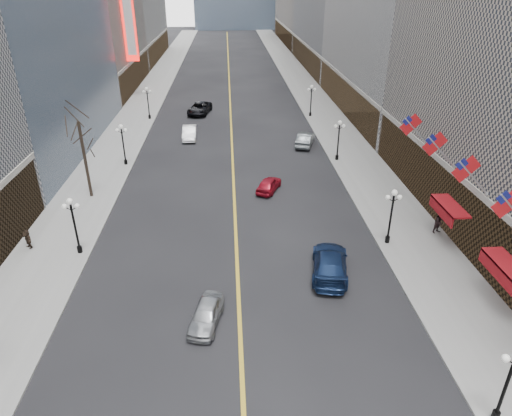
{
  "coord_description": "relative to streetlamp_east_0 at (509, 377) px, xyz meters",
  "views": [
    {
      "loc": [
        -0.33,
        0.14,
        18.81
      ],
      "look_at": [
        0.94,
        20.7,
        8.25
      ],
      "focal_mm": 32.0,
      "sensor_mm": 36.0,
      "label": 1
    }
  ],
  "objects": [
    {
      "name": "theatre_marquee",
      "position": [
        -27.68,
        66.0,
        9.1
      ],
      "size": [
        2.0,
        0.55,
        12.0
      ],
      "color": "red",
      "rests_on": "ground"
    },
    {
      "name": "car_nb_far",
      "position": [
        -16.46,
        54.66,
        -2.07
      ],
      "size": [
        3.94,
        6.43,
        1.66
      ],
      "primitive_type": "imported",
      "rotation": [
        0.0,
        0.0,
        -0.21
      ],
      "color": "black",
      "rests_on": "ground"
    },
    {
      "name": "car_nb_near",
      "position": [
        -13.8,
        7.67,
        -2.22
      ],
      "size": [
        2.44,
        4.27,
        1.37
      ],
      "primitive_type": "imported",
      "rotation": [
        0.0,
        0.0,
        -0.22
      ],
      "color": "#9FA3A7",
      "rests_on": "ground"
    },
    {
      "name": "lane_line",
      "position": [
        -11.8,
        66.0,
        -2.89
      ],
      "size": [
        0.25,
        200.0,
        0.02
      ],
      "primitive_type": "cube",
      "color": "gold",
      "rests_on": "ground"
    },
    {
      "name": "car_sb_near",
      "position": [
        -5.33,
        12.34,
        -2.04
      ],
      "size": [
        3.51,
        6.28,
        1.72
      ],
      "primitive_type": "imported",
      "rotation": [
        0.0,
        0.0,
        2.95
      ],
      "color": "#13254A",
      "rests_on": "ground"
    },
    {
      "name": "awning_c",
      "position": [
        4.3,
        16.0,
        0.18
      ],
      "size": [
        1.4,
        4.0,
        0.93
      ],
      "color": "maroon",
      "rests_on": "ground"
    },
    {
      "name": "streetlamp_east_0",
      "position": [
        0.0,
        0.0,
        0.0
      ],
      "size": [
        1.26,
        0.44,
        4.52
      ],
      "color": "black",
      "rests_on": "sidewalk_east"
    },
    {
      "name": "streetlamp_west_2",
      "position": [
        -23.6,
        34.0,
        0.0
      ],
      "size": [
        1.26,
        0.44,
        4.52
      ],
      "color": "black",
      "rests_on": "sidewalk_west"
    },
    {
      "name": "ped_west_far",
      "position": [
        -27.67,
        16.94,
        -1.99
      ],
      "size": [
        1.31,
        1.27,
        1.53
      ],
      "primitive_type": "imported",
      "rotation": [
        0.0,
        0.0,
        -0.76
      ],
      "color": "black",
      "rests_on": "sidewalk_west"
    },
    {
      "name": "sidewalk_east",
      "position": [
        2.2,
        56.0,
        -2.83
      ],
      "size": [
        6.0,
        230.0,
        0.15
      ],
      "primitive_type": "cube",
      "color": "gray",
      "rests_on": "ground"
    },
    {
      "name": "streetlamp_east_1",
      "position": [
        0.0,
        16.0,
        0.0
      ],
      "size": [
        1.26,
        0.44,
        4.52
      ],
      "color": "black",
      "rests_on": "sidewalk_east"
    },
    {
      "name": "awning_b",
      "position": [
        4.3,
        8.0,
        0.18
      ],
      "size": [
        1.4,
        4.0,
        0.93
      ],
      "color": "maroon",
      "rests_on": "ground"
    },
    {
      "name": "car_nb_mid",
      "position": [
        -17.18,
        42.85,
        -2.11
      ],
      "size": [
        1.8,
        4.85,
        1.59
      ],
      "primitive_type": "imported",
      "rotation": [
        0.0,
        0.0,
        0.03
      ],
      "color": "white",
      "rests_on": "ground"
    },
    {
      "name": "car_sb_far",
      "position": [
        -2.8,
        39.34,
        -2.08
      ],
      "size": [
        3.15,
        5.29,
        1.65
      ],
      "primitive_type": "imported",
      "rotation": [
        0.0,
        0.0,
        2.84
      ],
      "color": "#515659",
      "rests_on": "ground"
    },
    {
      "name": "streetlamp_west_3",
      "position": [
        -23.6,
        52.0,
        0.0
      ],
      "size": [
        1.26,
        0.44,
        4.52
      ],
      "color": "black",
      "rests_on": "sidewalk_west"
    },
    {
      "name": "car_sb_mid",
      "position": [
        -8.4,
        26.4,
        -2.22
      ],
      "size": [
        3.06,
        4.29,
        1.36
      ],
      "primitive_type": "imported",
      "rotation": [
        0.0,
        0.0,
        2.73
      ],
      "color": "maroon",
      "rests_on": "ground"
    },
    {
      "name": "flag_2",
      "position": [
        3.51,
        8.0,
        4.39
      ],
      "size": [
        2.87,
        0.12,
        2.87
      ],
      "color": "#B2B2B7",
      "rests_on": "ground"
    },
    {
      "name": "tree_west_far",
      "position": [
        -25.3,
        26.0,
        3.34
      ],
      "size": [
        3.6,
        3.6,
        7.92
      ],
      "color": "#2D231C",
      "rests_on": "sidewalk_west"
    },
    {
      "name": "flag_3",
      "position": [
        3.51,
        13.0,
        4.39
      ],
      "size": [
        2.87,
        0.12,
        2.87
      ],
      "color": "#B2B2B7",
      "rests_on": "ground"
    },
    {
      "name": "flag_4",
      "position": [
        3.51,
        18.0,
        4.39
      ],
      "size": [
        2.87,
        0.12,
        2.87
      ],
      "color": "#B2B2B7",
      "rests_on": "ground"
    },
    {
      "name": "streetlamp_east_3",
      "position": [
        0.0,
        52.0,
        0.0
      ],
      "size": [
        1.26,
        0.44,
        4.52
      ],
      "color": "black",
      "rests_on": "sidewalk_east"
    },
    {
      "name": "streetlamp_west_1",
      "position": [
        -23.6,
        16.0,
        0.0
      ],
      "size": [
        1.26,
        0.44,
        4.52
      ],
      "color": "black",
      "rests_on": "sidewalk_west"
    },
    {
      "name": "streetlamp_east_2",
      "position": [
        0.0,
        34.0,
        0.0
      ],
      "size": [
        1.26,
        0.44,
        4.52
      ],
      "color": "black",
      "rests_on": "sidewalk_east"
    },
    {
      "name": "flag_5",
      "position": [
        3.51,
        23.0,
        4.39
      ],
      "size": [
        2.87,
        0.12,
        2.87
      ],
      "color": "#B2B2B7",
      "rests_on": "ground"
    },
    {
      "name": "ped_east_walk",
      "position": [
        4.6,
        17.25,
        -1.8
      ],
      "size": [
        1.05,
        0.81,
        1.91
      ],
      "primitive_type": "imported",
      "rotation": [
        0.0,
        0.0,
        0.37
      ],
      "color": "black",
      "rests_on": "sidewalk_east"
    },
    {
      "name": "sidewalk_west",
      "position": [
        -25.8,
        56.0,
        -2.83
      ],
      "size": [
        6.0,
        230.0,
        0.15
      ],
      "primitive_type": "cube",
      "color": "gray",
      "rests_on": "ground"
    }
  ]
}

